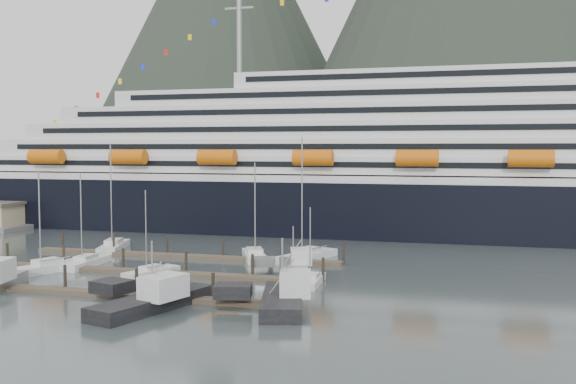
% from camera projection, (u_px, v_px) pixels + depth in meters
% --- Properties ---
extents(ground, '(1600.00, 1600.00, 0.00)m').
position_uv_depth(ground, '(165.00, 280.00, 82.67)').
color(ground, '#4C5A59').
rests_on(ground, ground).
extents(cruise_ship, '(210.00, 30.40, 50.30)m').
position_uv_depth(cruise_ship, '(440.00, 170.00, 126.51)').
color(cruise_ship, black).
rests_on(cruise_ship, ground).
extents(dock_near, '(48.18, 2.28, 3.20)m').
position_uv_depth(dock_near, '(84.00, 292.00, 74.44)').
color(dock_near, '#42352A').
rests_on(dock_near, ground).
extents(dock_mid, '(48.18, 2.28, 3.20)m').
position_uv_depth(dock_mid, '(141.00, 271.00, 86.92)').
color(dock_mid, '#42352A').
rests_on(dock_mid, ground).
extents(dock_far, '(48.18, 2.28, 3.20)m').
position_uv_depth(dock_far, '(183.00, 256.00, 99.41)').
color(dock_far, '#42352A').
rests_on(dock_far, ground).
extents(sailboat_a, '(6.21, 10.35, 13.92)m').
position_uv_depth(sailboat_a, '(48.00, 269.00, 88.03)').
color(sailboat_a, silver).
rests_on(sailboat_a, ground).
extents(sailboat_b, '(2.93, 9.93, 13.34)m').
position_uv_depth(sailboat_b, '(86.00, 263.00, 92.27)').
color(sailboat_b, silver).
rests_on(sailboat_b, ground).
extents(sailboat_c, '(4.85, 8.38, 11.29)m').
position_uv_depth(sailboat_c, '(151.00, 273.00, 85.34)').
color(sailboat_c, silver).
rests_on(sailboat_c, ground).
extents(sailboat_e, '(6.01, 11.44, 17.28)m').
position_uv_depth(sailboat_e, '(114.00, 247.00, 106.91)').
color(sailboat_e, silver).
rests_on(sailboat_e, ground).
extents(sailboat_f, '(6.60, 10.00, 14.60)m').
position_uv_depth(sailboat_f, '(254.00, 256.00, 97.77)').
color(sailboat_f, silver).
rests_on(sailboat_f, ground).
extents(sailboat_g, '(7.08, 12.20, 18.36)m').
position_uv_depth(sailboat_g, '(307.00, 257.00, 97.48)').
color(sailboat_g, silver).
rests_on(sailboat_g, ground).
extents(sailboat_h, '(2.64, 7.79, 9.64)m').
position_uv_depth(sailboat_h, '(311.00, 281.00, 79.91)').
color(sailboat_h, silver).
rests_on(sailboat_h, ground).
extents(trawler_c, '(11.58, 15.42, 7.65)m').
position_uv_depth(trawler_c, '(151.00, 300.00, 67.62)').
color(trawler_c, black).
rests_on(trawler_c, ground).
extents(trawler_d, '(10.59, 13.77, 7.90)m').
position_uv_depth(trawler_d, '(281.00, 299.00, 68.06)').
color(trawler_d, black).
rests_on(trawler_d, ground).
extents(trawler_e, '(8.82, 10.86, 6.69)m').
position_uv_depth(trawler_e, '(292.00, 266.00, 87.26)').
color(trawler_e, gray).
rests_on(trawler_e, ground).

